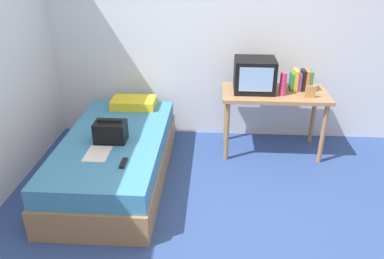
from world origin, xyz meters
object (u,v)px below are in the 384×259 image
tv (254,75)px  pillow (134,103)px  book_row (301,80)px  magazine (98,154)px  desk (274,100)px  remote_dark (123,163)px  picture_frame (310,92)px  bed (116,158)px  water_bottle (283,84)px  handbag (111,132)px

tv → pillow: tv is taller
book_row → magazine: book_row is taller
desk → book_row: book_row is taller
desk → remote_dark: bearing=-139.8°
magazine → tv: bearing=36.2°
book_row → picture_frame: size_ratio=1.81×
bed → book_row: size_ratio=8.61×
picture_frame → bed: bearing=-164.7°
picture_frame → water_bottle: bearing=169.5°
magazine → pillow: bearing=84.7°
handbag → picture_frame: bearing=17.8°
magazine → remote_dark: remote_dark is taller
book_row → magazine: size_ratio=0.80×
handbag → magazine: (-0.06, -0.27, -0.10)m
desk → picture_frame: picture_frame is taller
handbag → remote_dark: 0.48m
bed → magazine: 0.44m
tv → water_bottle: (0.30, -0.12, -0.06)m
bed → book_row: book_row is taller
tv → magazine: tv is taller
tv → pillow: bearing=177.8°
magazine → bed: bearing=80.8°
picture_frame → remote_dark: 2.10m
water_bottle → tv: bearing=157.5°
pillow → remote_dark: size_ratio=3.22×
bed → picture_frame: (2.00, 0.55, 0.56)m
book_row → magazine: 2.33m
magazine → desk: bearing=31.7°
handbag → desk: bearing=25.6°
handbag → bed: bearing=91.9°
remote_dark → desk: bearing=40.2°
pillow → book_row: bearing=0.2°
tv → magazine: size_ratio=1.52×
tv → picture_frame: tv is taller
book_row → picture_frame: book_row is taller
water_bottle → remote_dark: water_bottle is taller
tv → handbag: size_ratio=1.47×
picture_frame → remote_dark: size_ratio=0.82×
tv → book_row: bearing=6.6°
tv → book_row: tv is taller
water_bottle → picture_frame: bearing=-10.5°
desk → picture_frame: bearing=-23.7°
water_bottle → picture_frame: (0.29, -0.05, -0.06)m
remote_dark → tv: bearing=45.9°
book_row → handbag: book_row is taller
bed → water_bottle: bearing=19.3°
picture_frame → magazine: size_ratio=0.44×
water_bottle → pillow: size_ratio=0.49×
bed → water_bottle: 1.92m
book_row → picture_frame: (0.06, -0.24, -0.05)m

